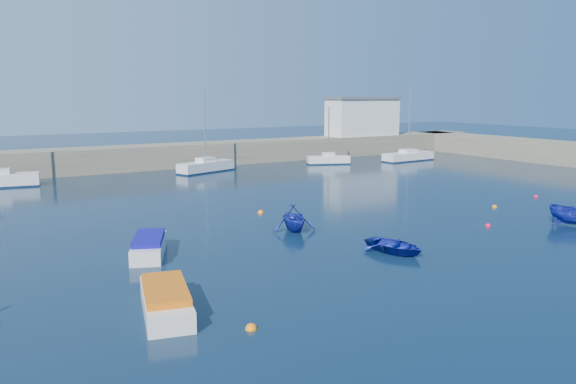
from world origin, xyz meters
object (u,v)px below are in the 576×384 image
sailboat_5 (0,180)px  dinghy_center (395,246)px  motorboat_1 (149,246)px  sailboat_7 (328,160)px  dinghy_left (294,218)px  harbor_office (362,117)px  sailboat_6 (206,166)px  motorboat_0 (166,300)px  sailboat_8 (408,156)px

sailboat_5 → dinghy_center: bearing=-145.6°
sailboat_5 → motorboat_1: sailboat_5 is taller
sailboat_7 → dinghy_left: (-20.83, -26.38, 0.26)m
sailboat_5 → dinghy_left: 31.02m
harbor_office → dinghy_center: bearing=-126.0°
motorboat_1 → dinghy_center: 12.90m
sailboat_5 → sailboat_6: bearing=-81.6°
sailboat_7 → motorboat_0: size_ratio=1.36×
sailboat_6 → sailboat_8: bearing=-116.9°
dinghy_left → sailboat_6: bearing=92.9°
sailboat_7 → motorboat_0: sailboat_7 is taller
sailboat_6 → sailboat_8: size_ratio=0.94×
motorboat_1 → dinghy_left: 9.28m
motorboat_1 → dinghy_left: bearing=26.9°
harbor_office → sailboat_6: size_ratio=1.13×
sailboat_7 → dinghy_center: bearing=171.7°
motorboat_1 → dinghy_center: (11.35, -6.12, -0.14)m
sailboat_5 → motorboat_0: bearing=-165.9°
sailboat_8 → dinghy_left: 39.59m
sailboat_5 → sailboat_6: sailboat_6 is taller
harbor_office → sailboat_6: (-25.90, -6.13, -4.48)m
harbor_office → dinghy_center: (-29.30, -40.33, -4.75)m
harbor_office → sailboat_8: 10.44m
harbor_office → sailboat_8: size_ratio=1.07×
dinghy_center → motorboat_0: bearing=176.2°
harbor_office → sailboat_5: 46.36m
sailboat_7 → sailboat_8: (10.60, -2.32, 0.03)m
harbor_office → sailboat_7: (-10.57, -7.09, -4.55)m
motorboat_0 → motorboat_1: bearing=90.7°
dinghy_center → sailboat_8: bearing=34.6°
sailboat_8 → motorboat_0: size_ratio=1.87×
harbor_office → dinghy_left: size_ratio=3.26×
sailboat_6 → sailboat_8: sailboat_8 is taller
motorboat_0 → dinghy_center: (13.12, 1.87, -0.15)m
sailboat_5 → sailboat_7: sailboat_5 is taller
sailboat_7 → sailboat_8: size_ratio=0.73×
sailboat_6 → dinghy_center: sailboat_6 is taller
sailboat_6 → harbor_office: bearing=-96.4°
dinghy_left → sailboat_8: bearing=51.8°
sailboat_7 → sailboat_8: sailboat_8 is taller
motorboat_0 → motorboat_1: (1.77, 7.98, -0.01)m
sailboat_7 → harbor_office: bearing=-35.0°
motorboat_1 → sailboat_6: bearing=84.6°
sailboat_7 → motorboat_1: bearing=153.1°
sailboat_5 → motorboat_0: (3.34, -36.22, -0.16)m
sailboat_6 → motorboat_1: (-14.75, -28.08, -0.13)m
harbor_office → sailboat_8: sailboat_8 is taller
sailboat_7 → sailboat_8: bearing=-81.3°
sailboat_8 → dinghy_left: sailboat_8 is taller
sailboat_6 → sailboat_7: bearing=-113.3°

